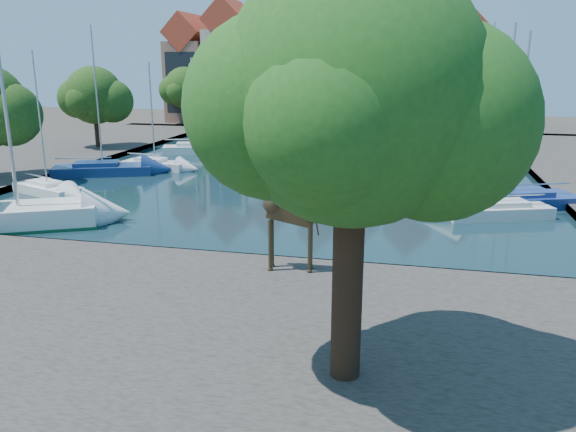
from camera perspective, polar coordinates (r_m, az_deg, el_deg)
name	(u,v)px	position (r m, az deg, el deg)	size (l,w,h in m)	color
ground	(205,260)	(25.72, -8.48, -4.46)	(160.00, 160.00, 0.00)	#38332B
water_basin	(306,167)	(48.13, 1.85, 5.00)	(38.00, 50.00, 0.08)	black
near_quay	(128,322)	(19.78, -15.92, -10.35)	(50.00, 14.00, 0.50)	#49433F
far_quay	(350,125)	(79.46, 6.34, 9.13)	(60.00, 16.00, 0.50)	#49433F
left_quay	(48,154)	(58.21, -23.21, 5.77)	(14.00, 52.00, 0.50)	#49433F
plane_tree	(358,104)	(13.60, 7.08, 11.22)	(8.32, 6.40, 10.62)	#332114
townhouse_west_end	(193,72)	(84.77, -9.65, 14.20)	(5.44, 9.18, 14.93)	#8C604C
townhouse_west_mid	(232,66)	(82.69, -5.69, 14.92)	(5.94, 9.18, 16.79)	#BBA890
townhouse_west_inner	(277,73)	(80.89, -1.16, 14.36)	(6.43, 9.18, 15.15)	beige
townhouse_center	(323,65)	(79.56, 3.55, 15.05)	(5.44, 9.18, 16.93)	brown
townhouse_east_inner	(367,70)	(78.81, 7.99, 14.48)	(5.94, 9.18, 15.79)	tan
townhouse_east_mid	(416,67)	(78.49, 12.88, 14.52)	(6.43, 9.18, 16.65)	beige
townhouse_east_end	(467,75)	(78.73, 17.70, 13.47)	(5.44, 9.18, 14.43)	brown
far_tree_far_west	(186,89)	(79.34, -10.35, 12.54)	(7.28, 5.60, 7.68)	#332114
far_tree_west	(242,91)	(76.59, -4.70, 12.56)	(6.76, 5.20, 7.36)	#332114
far_tree_mid_west	(301,90)	(74.57, 1.33, 12.70)	(7.80, 6.00, 8.00)	#332114
far_tree_mid_east	(363,92)	(73.40, 7.60, 12.41)	(7.02, 5.40, 7.52)	#332114
far_tree_east	(428,91)	(73.08, 14.01, 12.17)	(7.54, 5.80, 7.84)	#332114
far_tree_far_east	(496,94)	(73.64, 20.34, 11.58)	(6.76, 5.20, 7.36)	#332114
side_tree_left_far	(95,97)	(59.29, -18.99, 11.33)	(7.28, 5.60, 7.88)	#332114
giraffe_statue	(285,211)	(22.21, -0.31, 0.54)	(3.51, 0.73, 5.01)	#3A2F1D
sailboat_left_a	(48,187)	(41.12, -23.24, 2.72)	(5.73, 3.77, 9.34)	white
sailboat_left_b	(103,168)	(46.84, -18.29, 4.69)	(7.97, 5.22, 11.29)	navy
sailboat_left_c	(155,163)	(48.03, -13.36, 5.24)	(5.64, 2.41, 8.62)	silver
sailboat_left_d	(195,148)	(55.90, -9.45, 6.87)	(6.44, 3.99, 9.06)	silver
sailboat_left_e	(219,130)	(71.15, -7.05, 8.67)	(6.09, 3.78, 10.02)	white
sailboat_right_a	(497,208)	(34.24, 20.48, 0.76)	(6.35, 4.00, 10.59)	beige
sailboat_right_b	(513,198)	(36.97, 21.85, 1.69)	(8.39, 5.47, 10.30)	navy
sailboat_right_c	(483,154)	(54.05, 19.17, 6.02)	(5.87, 4.07, 11.94)	silver
sailboat_right_d	(445,144)	(60.40, 15.68, 7.10)	(5.30, 2.88, 9.13)	white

